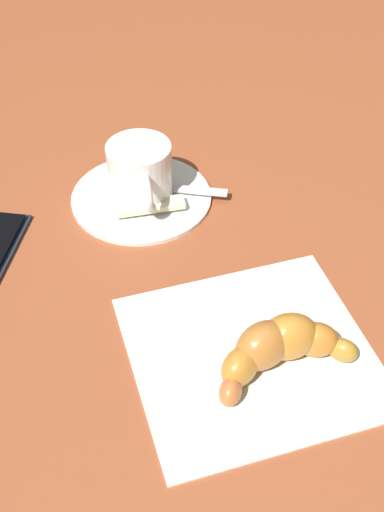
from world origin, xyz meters
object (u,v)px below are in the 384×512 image
object	(u,v)px
saucer	(145,195)
teaspoon	(144,185)
sugar_packet	(150,206)
croissant	(278,346)
espresso_cup	(141,171)
napkin	(251,353)

from	to	relation	value
saucer	teaspoon	distance (m)	0.01
sugar_packet	croissant	distance (m)	0.22
saucer	teaspoon	bearing A→B (deg)	-6.50
saucer	espresso_cup	distance (m)	0.03
teaspoon	sugar_packet	size ratio (longest dim) A/B	1.73
sugar_packet	napkin	distance (m)	0.20
espresso_cup	sugar_packet	world-z (taller)	espresso_cup
saucer	napkin	size ratio (longest dim) A/B	0.75
saucer	espresso_cup	world-z (taller)	espresso_cup
sugar_packet	croissant	world-z (taller)	croissant
espresso_cup	croissant	world-z (taller)	espresso_cup
espresso_cup	teaspoon	distance (m)	0.03
teaspoon	sugar_packet	world-z (taller)	teaspoon
teaspoon	croissant	size ratio (longest dim) A/B	0.95
saucer	teaspoon	xyz separation A→B (m)	(0.01, -0.00, 0.01)
napkin	croissant	distance (m)	0.03
croissant	teaspoon	bearing A→B (deg)	6.74
saucer	napkin	distance (m)	0.23
saucer	sugar_packet	bearing A→B (deg)	171.21
teaspoon	sugar_packet	xyz separation A→B (m)	(-0.04, 0.01, 0.00)
espresso_cup	teaspoon	size ratio (longest dim) A/B	0.75
saucer	croissant	xyz separation A→B (m)	(-0.24, -0.03, 0.02)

